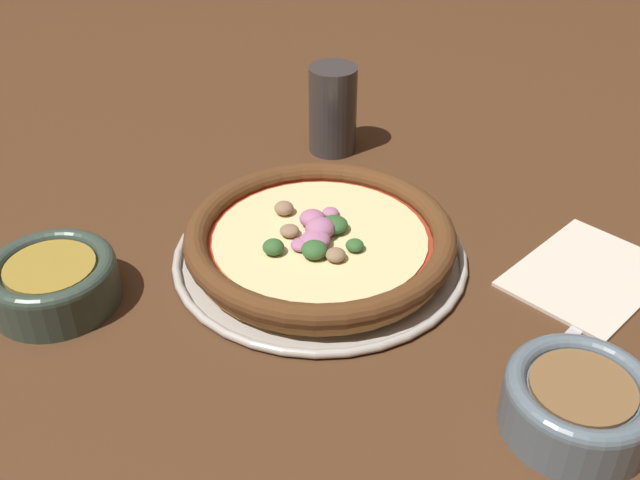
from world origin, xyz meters
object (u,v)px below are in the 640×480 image
Objects in this scene: bowl_far at (579,402)px; fork at (592,313)px; bowl_near at (53,280)px; drinking_cup at (333,109)px; pizza at (320,239)px; pizza_tray at (320,256)px; napkin at (588,274)px.

bowl_far is 0.15m from fork.
drinking_cup reaches higher than bowl_near.
pizza is at bearing -69.04° from bowl_far.
pizza_tray is 0.25m from drinking_cup.
pizza_tray is at bearing 174.29° from bowl_near.
bowl_far reaches higher than pizza.
bowl_far reaches higher than napkin.
fork is (0.03, 0.05, -0.00)m from napkin.
bowl_far is (-0.11, 0.29, 0.02)m from pizza_tray.
pizza_tray reaches higher than fork.
pizza_tray is at bearing -69.08° from bowl_far.
napkin is (-0.14, 0.35, -0.05)m from drinking_cup.
drinking_cup is at bearing 78.66° from fork.
bowl_near is 0.42m from drinking_cup.
drinking_cup is 0.39m from napkin.
bowl_near is 1.08× the size of drinking_cup.
drinking_cup is (-0.37, -0.20, 0.03)m from bowl_near.
pizza_tray is 1.70× the size of fork.
pizza is 2.36× the size of bowl_far.
pizza is 1.41× the size of napkin.
drinking_cup is 0.63× the size of fork.
bowl_far is 0.66× the size of fork.
pizza is at bearing 65.15° from drinking_cup.
pizza is 0.27m from bowl_near.
pizza_tray is 0.27m from bowl_near.
pizza is 0.25m from drinking_cup.
pizza_tray is 0.28m from fork.
napkin is (-0.25, 0.13, -0.00)m from pizza_tray.
bowl_near is at bearing -5.71° from pizza_tray.
napkin is at bearing -130.70° from bowl_far.
fork is at bearing 140.02° from pizza.
bowl_far is (-0.11, 0.29, 0.00)m from pizza.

